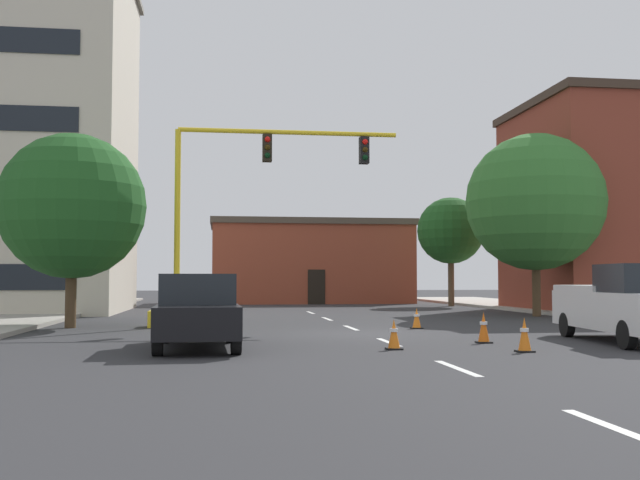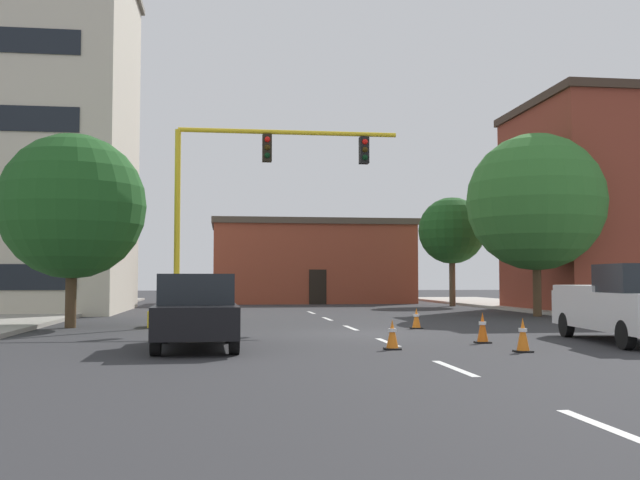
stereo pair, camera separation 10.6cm
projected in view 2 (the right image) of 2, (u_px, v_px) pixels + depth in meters
The scene contains 20 objects.
ground_plane at pixel (365, 334), 21.79m from camera, with size 160.00×160.00×0.00m, color #2D2D30.
sidewalk_right at pixel (631, 315), 31.42m from camera, with size 6.00×56.00×0.14m, color #B2ADA3.
lane_stripe_seg_0 at pixel (613, 430), 7.92m from camera, with size 0.16×2.40×0.01m, color silver.
lane_stripe_seg_1 at pixel (454, 368), 13.37m from camera, with size 0.16×2.40×0.01m, color silver.
lane_stripe_seg_2 at pixel (387, 342), 18.82m from camera, with size 0.16×2.40×0.01m, color silver.
lane_stripe_seg_3 at pixel (351, 328), 24.26m from camera, with size 0.16×2.40×0.01m, color silver.
lane_stripe_seg_4 at pixel (327, 319), 29.71m from camera, with size 0.16×2.40×0.01m, color silver.
lane_stripe_seg_5 at pixel (311, 313), 35.15m from camera, with size 0.16×2.40×0.01m, color silver.
building_brick_center at pixel (311, 262), 50.21m from camera, with size 13.39×7.63×5.52m.
building_row_right at pixel (632, 207), 37.16m from camera, with size 10.95×9.09×10.49m.
traffic_signal_gantry at pixel (208, 262), 25.15m from camera, with size 8.54×1.20×6.83m.
tree_right_mid at pixel (536, 202), 31.94m from camera, with size 5.97×5.97×7.94m.
tree_left_near at pixel (72, 206), 24.52m from camera, with size 4.85×4.85×6.47m.
tree_right_far at pixel (452, 231), 43.57m from camera, with size 3.95×3.95×6.45m.
pickup_truck_white at pixel (629, 304), 18.67m from camera, with size 2.50×5.56×1.99m.
sedan_black_near_left at pixel (196, 310), 17.24m from camera, with size 1.96×4.55×1.74m.
traffic_cone_roadside_a at pixel (483, 328), 18.60m from camera, with size 0.36×0.36×0.79m.
traffic_cone_roadside_b at pixel (416, 319), 23.91m from camera, with size 0.36×0.36×0.68m.
traffic_cone_roadside_c at pixel (392, 335), 16.90m from camera, with size 0.36×0.36×0.70m.
traffic_cone_roadside_d at pixel (523, 335), 16.32m from camera, with size 0.36×0.36×0.77m.
Camera 2 is at (-4.18, -21.54, 1.64)m, focal length 41.29 mm.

